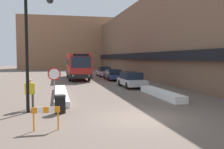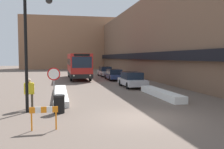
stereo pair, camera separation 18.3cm
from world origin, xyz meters
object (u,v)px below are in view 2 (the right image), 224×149
parked_car_front (132,80)px  parked_car_middle (114,74)px  stop_sign (54,78)px  pedestrian (29,91)px  construction_barricade (44,114)px  city_bus (79,65)px  street_lamp (32,39)px  trash_bin (59,104)px  parked_car_back (105,71)px

parked_car_front → parked_car_middle: (0.00, 8.00, -0.04)m
stop_sign → pedestrian: (-1.33, -0.82, -0.62)m
pedestrian → construction_barricade: bearing=-69.8°
city_bus → stop_sign: size_ratio=4.63×
street_lamp → pedestrian: street_lamp is taller
parked_car_front → trash_bin: size_ratio=4.69×
construction_barricade → parked_car_middle: bearing=70.3°
parked_car_back → construction_barricade: size_ratio=4.33×
parked_car_front → street_lamp: (-8.27, -9.49, 3.09)m
parked_car_back → trash_bin: parked_car_back is taller
parked_car_back → construction_barricade: (-7.51, -27.35, -0.07)m
stop_sign → parked_car_front: bearing=47.4°
parked_car_middle → trash_bin: (-6.92, -18.02, -0.22)m
parked_car_front → pedestrian: bearing=-134.6°
parked_car_middle → stop_sign: bearing=-114.5°
parked_car_front → pedestrian: 12.18m
city_bus → construction_barricade: 23.95m
construction_barricade → parked_car_back: bearing=74.6°
parked_car_back → trash_bin: bearing=-105.9°
city_bus → construction_barricade: city_bus is taller
parked_car_middle → stop_sign: size_ratio=2.06×
pedestrian → stop_sign: bearing=38.4°
city_bus → stop_sign: 18.78m
construction_barricade → trash_bin: bearing=78.8°
city_bus → parked_car_middle: 5.22m
stop_sign → parked_car_back: bearing=72.0°
parked_car_front → trash_bin: 12.18m
parked_car_middle → pedestrian: bearing=-117.1°
parked_car_middle → construction_barricade: size_ratio=4.28×
street_lamp → trash_bin: 3.65m
street_lamp → construction_barricade: size_ratio=5.59×
parked_car_back → street_lamp: bearing=-109.1°
city_bus → pedestrian: 19.84m
pedestrian → parked_car_front: bearing=52.3°
parked_car_front → pedestrian: pedestrian is taller
street_lamp → pedestrian: size_ratio=3.58×
construction_barricade → stop_sign: bearing=86.7°
street_lamp → stop_sign: bearing=57.1°
stop_sign → pedestrian: stop_sign is taller
pedestrian → trash_bin: (1.62, -1.35, -0.55)m
stop_sign → trash_bin: stop_sign is taller
parked_car_back → stop_sign: 23.35m
parked_car_middle → construction_barricade: 22.31m
trash_bin → construction_barricade: trash_bin is taller
parked_car_middle → stop_sign: (-7.21, -15.85, 0.95)m
city_bus → parked_car_front: (4.32, -10.70, -1.07)m
parked_car_middle → pedestrian: pedestrian is taller
parked_car_back → construction_barricade: bearing=-105.4°
parked_car_middle → stop_sign: 17.44m
parked_car_front → parked_car_middle: size_ratio=0.95×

